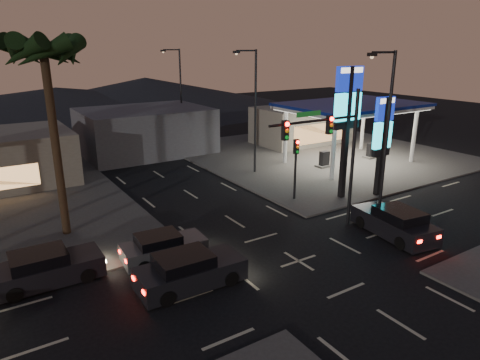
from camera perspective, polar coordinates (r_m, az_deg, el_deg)
ground at (r=21.79m, az=7.81°, el=-10.66°), size 140.00×140.00×0.00m
corner_lot_ne at (r=43.08m, az=10.37°, el=3.46°), size 24.00×24.00×0.12m
gas_station at (r=39.40m, az=14.75°, el=9.34°), size 12.20×8.20×5.47m
convenience_store at (r=47.63m, az=8.18°, el=7.27°), size 10.00×6.00×4.00m
pylon_sign_tall at (r=29.39m, az=14.17°, el=9.43°), size 2.20×0.35×9.00m
pylon_sign_short at (r=30.88m, az=18.50°, el=6.15°), size 1.60×0.35×7.00m
traffic_signal_mast at (r=23.81m, az=12.17°, el=4.96°), size 6.10×0.39×8.00m
pedestal_signal at (r=29.07m, az=7.46°, el=2.74°), size 0.32×0.39×4.30m
streetlight_near at (r=25.31m, az=18.76°, el=6.28°), size 2.14×0.25×10.00m
streetlight_mid at (r=34.81m, az=1.79°, el=9.96°), size 2.14×0.25×10.00m
streetlight_far at (r=46.95m, az=-8.12°, el=11.71°), size 2.14×0.25×10.00m
palm_a at (r=24.27m, az=-24.59°, el=14.08°), size 4.41×4.41×10.86m
building_far_mid at (r=43.79m, az=-12.54°, el=6.42°), size 12.00×9.00×4.40m
hill_right at (r=79.83m, az=-12.44°, el=11.40°), size 50.00×50.00×5.00m
hill_center at (r=75.99m, az=-23.19°, el=9.77°), size 60.00×60.00×4.00m
car_lane_a_front at (r=19.35m, az=-6.79°, el=-11.96°), size 4.93×2.17×1.59m
car_lane_b_front at (r=21.83m, az=-10.25°, el=-8.84°), size 4.32×2.00×1.38m
car_lane_b_mid at (r=21.30m, az=-24.44°, el=-10.68°), size 4.80×2.05×1.55m
suv_station at (r=25.51m, az=19.98°, el=-5.40°), size 2.74×5.17×1.65m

